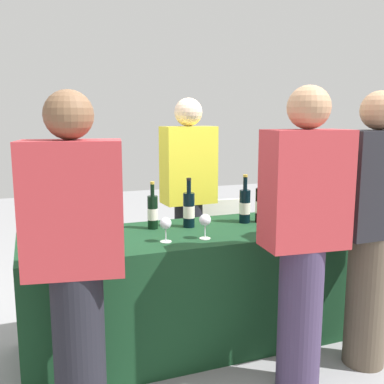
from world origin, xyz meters
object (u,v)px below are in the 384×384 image
object	(u,v)px
wine_bottle_0	(153,212)
wine_glass_2	(205,221)
server_pouring	(188,194)
guest_1	(303,234)
wine_bottle_3	(260,205)
wine_glass_1	(166,224)
wine_bottle_2	(245,206)
guest_2	(372,224)
menu_board	(220,240)
guest_0	(75,259)
ice_bucket	(64,223)
wine_glass_0	(112,226)
wine_bottle_1	(189,209)

from	to	relation	value
wine_bottle_0	wine_glass_2	world-z (taller)	wine_bottle_0
server_pouring	guest_1	size ratio (longest dim) A/B	0.99
wine_bottle_3	wine_glass_1	xyz separation A→B (m)	(-0.75, -0.24, -0.02)
wine_bottle_2	guest_2	distance (m)	0.82
wine_glass_1	guest_2	bearing A→B (deg)	-21.34
guest_1	menu_board	size ratio (longest dim) A/B	2.17
wine_bottle_0	wine_glass_2	xyz separation A→B (m)	(0.22, -0.34, -0.00)
guest_1	guest_0	bearing A→B (deg)	-178.30
wine_bottle_2	wine_bottle_3	world-z (taller)	wine_bottle_3
ice_bucket	server_pouring	bearing A→B (deg)	31.03
guest_0	server_pouring	bearing A→B (deg)	62.00
menu_board	wine_glass_1	bearing A→B (deg)	-123.42
wine_bottle_2	guest_0	bearing A→B (deg)	-149.98
wine_glass_2	guest_1	distance (m)	0.59
server_pouring	wine_bottle_0	bearing A→B (deg)	46.78
wine_glass_0	server_pouring	bearing A→B (deg)	46.04
menu_board	wine_glass_2	bearing A→B (deg)	-114.51
wine_bottle_1	server_pouring	distance (m)	0.58
server_pouring	guest_1	distance (m)	1.33
guest_1	wine_bottle_0	bearing A→B (deg)	130.29
wine_bottle_0	guest_0	xyz separation A→B (m)	(-0.56, -0.74, -0.02)
wine_glass_0	menu_board	size ratio (longest dim) A/B	0.19
wine_bottle_0	guest_0	world-z (taller)	guest_0
menu_board	server_pouring	bearing A→B (deg)	-140.83
ice_bucket	guest_2	xyz separation A→B (m)	(1.63, -0.66, 0.01)
wine_bottle_1	ice_bucket	bearing A→B (deg)	-176.47
ice_bucket	guest_1	distance (m)	1.34
wine_glass_0	guest_1	bearing A→B (deg)	-32.82
wine_bottle_0	server_pouring	bearing A→B (deg)	49.56
wine_bottle_0	guest_0	size ratio (longest dim) A/B	0.20
wine_bottle_0	wine_glass_0	bearing A→B (deg)	-139.75
wine_glass_0	guest_1	distance (m)	1.04
wine_glass_1	guest_2	world-z (taller)	guest_2
wine_glass_0	guest_0	world-z (taller)	guest_0
wine_bottle_0	wine_glass_1	bearing A→B (deg)	-92.39
wine_bottle_3	wine_bottle_2	bearing A→B (deg)	166.25
wine_bottle_0	wine_bottle_3	bearing A→B (deg)	-6.62
wine_bottle_1	wine_bottle_3	world-z (taller)	wine_bottle_3
wine_bottle_1	wine_glass_2	world-z (taller)	wine_bottle_1
server_pouring	ice_bucket	bearing A→B (deg)	28.26
wine_glass_0	ice_bucket	size ratio (longest dim) A/B	0.65
guest_0	guest_2	world-z (taller)	guest_2
wine_bottle_3	wine_glass_1	world-z (taller)	wine_bottle_3
menu_board	ice_bucket	bearing A→B (deg)	-143.91
guest_1	wine_bottle_3	bearing A→B (deg)	83.13
wine_glass_2	server_pouring	distance (m)	0.87
ice_bucket	wine_glass_2	bearing A→B (deg)	-17.83
menu_board	guest_2	bearing A→B (deg)	-77.05
guest_1	wine_glass_1	bearing A→B (deg)	145.08
wine_bottle_3	guest_0	bearing A→B (deg)	-152.90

